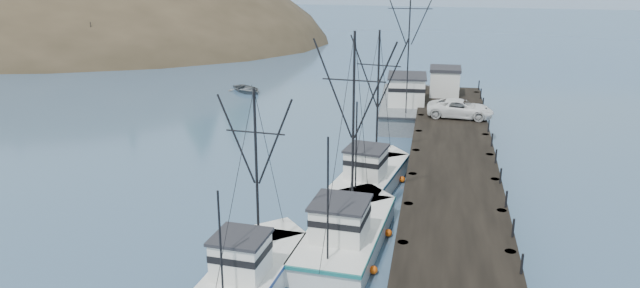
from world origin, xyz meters
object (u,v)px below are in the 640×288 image
object	(u,v)px
trawler_mid	(253,269)
trawler_far	(372,175)
pier_shed	(445,81)
pickup_truck	(460,109)
work_vessel	(406,104)
pier	(452,156)
motorboat	(247,92)
trawler_near	(347,231)

from	to	relation	value
trawler_mid	trawler_far	xyz separation A→B (m)	(4.35, 14.37, 0.00)
pier_shed	pickup_truck	xyz separation A→B (m)	(1.35, -8.22, -0.64)
trawler_far	work_vessel	distance (m)	19.33
trawler_far	pier_shed	size ratio (longest dim) A/B	3.48
pier	work_vessel	xyz separation A→B (m)	(-4.26, 16.70, -0.46)
pickup_truck	pier_shed	bearing A→B (deg)	13.72
pier	pickup_truck	world-z (taller)	pickup_truck
trawler_mid	trawler_far	distance (m)	15.02
trawler_far	pier_shed	world-z (taller)	trawler_far
pier	pier_shed	xyz separation A→B (m)	(-0.63, 18.00, 1.73)
trawler_far	motorboat	distance (m)	31.82
pier_shed	work_vessel	bearing A→B (deg)	-160.26
pickup_truck	trawler_near	bearing A→B (deg)	167.41
trawler_mid	trawler_far	bearing A→B (deg)	73.16
work_vessel	pickup_truck	size ratio (longest dim) A/B	2.91
trawler_mid	work_vessel	bearing A→B (deg)	80.54
trawler_mid	pier_shed	distance (m)	36.25
motorboat	trawler_mid	bearing A→B (deg)	-118.70
pier_shed	pier	bearing A→B (deg)	-87.98
pier	pickup_truck	xyz separation A→B (m)	(0.71, 9.78, 1.09)
trawler_far	work_vessel	xyz separation A→B (m)	(1.26, 19.29, 0.41)
work_vessel	pickup_truck	bearing A→B (deg)	-54.31
pier	pier_shed	distance (m)	18.09
work_vessel	pickup_truck	xyz separation A→B (m)	(4.97, -6.92, 1.55)
trawler_near	pickup_truck	world-z (taller)	trawler_near
trawler_mid	pickup_truck	bearing A→B (deg)	68.42
trawler_far	motorboat	size ratio (longest dim) A/B	2.37
pier_shed	pickup_truck	bearing A→B (deg)	-80.70
trawler_mid	motorboat	bearing A→B (deg)	107.63
trawler_far	pickup_truck	world-z (taller)	trawler_far
trawler_mid	work_vessel	size ratio (longest dim) A/B	0.62
trawler_far	pickup_truck	distance (m)	13.98
pier	pier_shed	size ratio (longest dim) A/B	13.75
trawler_mid	motorboat	world-z (taller)	trawler_mid
pickup_truck	motorboat	size ratio (longest dim) A/B	1.19
pier	work_vessel	world-z (taller)	work_vessel
trawler_near	pier_shed	bearing A→B (deg)	80.00
pier	pier_shed	bearing A→B (deg)	92.02
pier	motorboat	bearing A→B (deg)	133.59
trawler_mid	pickup_truck	size ratio (longest dim) A/B	1.81
trawler_far	trawler_near	bearing A→B (deg)	-92.32
work_vessel	pickup_truck	distance (m)	8.66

